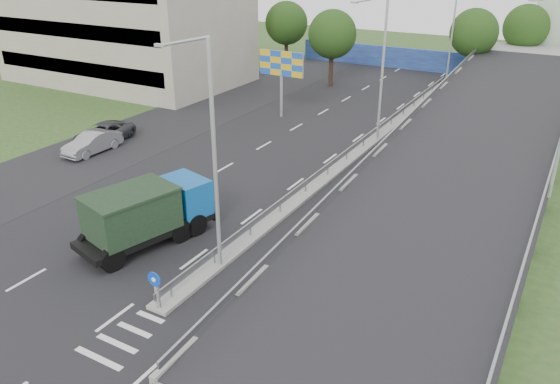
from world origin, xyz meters
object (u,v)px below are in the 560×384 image
Objects in this scene: lamp_post_far at (451,28)px; dump_truck at (147,212)px; lamp_post_near at (210,147)px; lamp_post_mid at (380,62)px; billboard at (281,67)px; parked_car_c at (103,134)px; sign_bollard at (156,290)px; parked_car_b at (92,143)px.

lamp_post_far reaches higher than dump_truck.
lamp_post_near is 1.00× the size of lamp_post_mid.
dump_truck is at bearing -77.27° from billboard.
lamp_post_mid is at bearing 26.49° from parked_car_c.
lamp_post_mid is at bearing 89.74° from sign_bollard.
lamp_post_far is 1.41× the size of dump_truck.
billboard is at bearing 109.21° from sign_bollard.
lamp_post_near is at bearing -33.86° from parked_car_c.
billboard is (-9.11, -18.00, -1.62)m from lamp_post_far.
lamp_post_mid reaches higher than billboard.
lamp_post_near is 1.00× the size of lamp_post_far.
billboard is at bearing 52.26° from parked_car_c.
lamp_post_far reaches higher than parked_car_c.
lamp_post_far is at bearing 63.73° from parked_car_b.
parked_car_c is at bearing -149.19° from lamp_post_mid.
lamp_post_mid is (0.00, 20.00, 0.00)m from lamp_post_near.
lamp_post_mid is at bearing 90.00° from lamp_post_near.
parked_car_c is at bearing 141.55° from sign_bollard.
dump_truck is at bearing -96.03° from lamp_post_far.
lamp_post_far is at bearing 90.00° from lamp_post_mid.
sign_bollard is 0.23× the size of dump_truck.
lamp_post_far is 35.17m from parked_car_c.
lamp_post_near is 5.92m from dump_truck.
sign_bollard is 0.17× the size of lamp_post_far.
billboard is 1.24× the size of parked_car_b.
lamp_post_mid is 20.60m from dump_truck.
lamp_post_mid is 20.66m from parked_car_c.
parked_car_c is (-17.20, 9.74, -5.10)m from lamp_post_near.
lamp_post_near reaches higher than billboard.
lamp_post_far is 36.38m from parked_car_b.
billboard is 22.43m from dump_truck.
billboard is at bearing 112.49° from lamp_post_near.
parked_car_b is at bearing -117.00° from billboard.
lamp_post_near and lamp_post_far have the same top height.
lamp_post_near is 1.97× the size of parked_car_c.
lamp_post_mid reaches higher than sign_bollard.
parked_car_b is at bearing 162.82° from dump_truck.
lamp_post_mid is at bearing -90.00° from lamp_post_far.
parked_car_c is at bearing 150.47° from lamp_post_near.
dump_truck is 1.39× the size of parked_car_c.
lamp_post_near is at bearing -25.15° from parked_car_b.
parked_car_c is (-0.89, 1.86, -0.02)m from parked_car_b.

